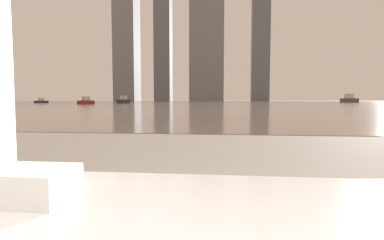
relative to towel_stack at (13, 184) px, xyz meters
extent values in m
cube|color=white|center=(0.00, 0.00, -0.02)|extent=(0.30, 0.16, 0.04)
cube|color=white|center=(0.00, 0.00, 0.02)|extent=(0.30, 0.16, 0.04)
cube|color=gray|center=(0.31, 61.21, -0.60)|extent=(180.00, 110.00, 0.01)
cube|color=maroon|center=(-21.65, 45.59, -0.31)|extent=(1.47, 3.42, 0.58)
cube|color=silver|center=(-21.65, 45.59, 0.32)|extent=(0.95, 1.32, 0.66)
cube|color=#4C4C51|center=(31.09, 76.58, -0.10)|extent=(2.34, 5.77, 0.99)
cube|color=silver|center=(31.09, 76.58, 0.95)|extent=(1.56, 2.21, 1.13)
cube|color=navy|center=(-38.08, 59.11, -0.36)|extent=(2.07, 2.83, 0.47)
cube|color=silver|center=(-38.08, 59.11, 0.15)|extent=(1.07, 1.21, 0.54)
cube|color=#2D2D33|center=(-19.57, 57.76, -0.25)|extent=(1.50, 3.98, 0.69)
cube|color=silver|center=(-19.57, 57.76, 0.48)|extent=(1.04, 1.51, 0.79)
cube|color=slate|center=(-23.55, 117.21, 22.30)|extent=(6.27, 6.77, 45.82)
cube|color=slate|center=(-6.08, 117.21, 25.36)|extent=(12.94, 11.89, 51.93)
cube|color=slate|center=(14.20, 117.21, 26.19)|extent=(6.52, 6.27, 53.60)
camera|label=1|loc=(0.53, -0.69, 0.21)|focal=28.00mm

